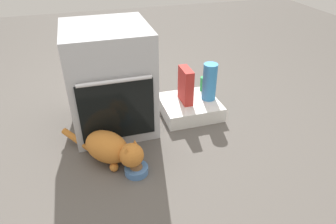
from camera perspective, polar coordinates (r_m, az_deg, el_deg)
The scene contains 8 objects.
ground at distance 2.08m, azimuth -7.85°, elevation -7.55°, with size 8.00×8.00×0.00m, color #56514C.
oven at distance 2.19m, azimuth -10.92°, elevation 6.13°, with size 0.57×0.62×0.76m.
pantry_cabinet at distance 2.44m, azimuth 4.11°, elevation 0.97°, with size 0.45×0.41×0.11m, color white.
food_bowl at distance 1.90m, azimuth -6.01°, elevation -10.74°, with size 0.15×0.15×0.08m.
cat at distance 1.94m, azimuth -10.69°, elevation -6.81°, with size 0.49×0.52×0.22m.
cereal_box at distance 2.34m, azimuth 3.37°, elevation 5.03°, with size 0.07×0.18×0.28m, color #B72D28.
soda_can at distance 2.55m, azimuth 6.84°, elevation 5.33°, with size 0.07×0.07×0.12m, color green.
water_bottle at distance 2.39m, azimuth 7.89°, elevation 5.68°, with size 0.11×0.11×0.30m, color #388CD1.
Camera 1 is at (-0.18, -1.60, 1.32)m, focal length 32.15 mm.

